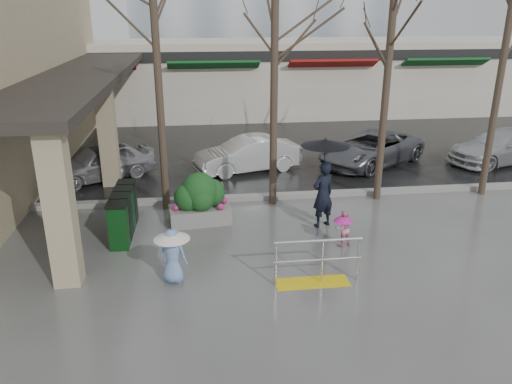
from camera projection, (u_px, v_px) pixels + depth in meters
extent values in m
plane|color=#51514F|center=(246.00, 260.00, 11.75)|extent=(120.00, 120.00, 0.00)
cube|color=black|center=(210.00, 102.00, 32.25)|extent=(120.00, 36.00, 0.01)
cube|color=gray|center=(232.00, 198.00, 15.45)|extent=(120.00, 0.30, 0.15)
cube|color=#2D2823|center=(84.00, 69.00, 17.40)|extent=(2.80, 18.00, 0.25)
cube|color=tan|center=(60.00, 207.00, 10.22)|extent=(0.55, 0.55, 3.50)
cube|color=tan|center=(108.00, 134.00, 16.28)|extent=(0.55, 0.55, 3.50)
cube|color=beige|center=(247.00, 77.00, 28.08)|extent=(34.00, 6.00, 4.00)
cube|color=maroon|center=(89.00, 70.00, 24.14)|extent=(4.50, 1.68, 0.87)
cube|color=#0F4C1E|center=(213.00, 68.00, 24.85)|extent=(4.50, 1.68, 0.87)
cube|color=maroon|center=(331.00, 66.00, 25.56)|extent=(4.50, 1.68, 0.87)
cube|color=#0F4C1E|center=(441.00, 65.00, 26.27)|extent=(4.50, 1.68, 0.87)
cube|color=black|center=(253.00, 56.00, 24.90)|extent=(34.00, 0.35, 0.50)
cube|color=yellow|center=(312.00, 282.00, 10.78)|extent=(1.60, 0.50, 0.02)
cylinder|color=silver|center=(276.00, 264.00, 10.52)|extent=(0.05, 0.05, 1.00)
cylinder|color=silver|center=(322.00, 262.00, 10.64)|extent=(0.05, 0.05, 1.00)
cylinder|color=silver|center=(358.00, 259.00, 10.73)|extent=(0.05, 0.05, 1.00)
cylinder|color=silver|center=(318.00, 241.00, 10.45)|extent=(1.90, 0.06, 0.06)
cylinder|color=silver|center=(318.00, 260.00, 10.61)|extent=(1.90, 0.04, 0.04)
cylinder|color=#382B21|center=(159.00, 93.00, 13.70)|extent=(0.22, 0.22, 6.80)
cylinder|color=#382B21|center=(274.00, 88.00, 14.05)|extent=(0.22, 0.22, 7.00)
cylinder|color=#382B21|center=(386.00, 94.00, 14.52)|extent=(0.22, 0.22, 6.50)
cylinder|color=#382B21|center=(500.00, 80.00, 14.82)|extent=(0.22, 0.22, 7.20)
imported|color=black|center=(323.00, 194.00, 13.35)|extent=(0.78, 0.67, 1.82)
cylinder|color=black|center=(325.00, 161.00, 13.03)|extent=(0.02, 0.02, 1.15)
cone|color=black|center=(326.00, 143.00, 12.86)|extent=(1.29, 1.29, 0.18)
sphere|color=black|center=(326.00, 139.00, 12.82)|extent=(0.05, 0.05, 0.05)
imported|color=pink|center=(343.00, 228.00, 12.35)|extent=(0.52, 0.45, 0.93)
cylinder|color=black|center=(343.00, 222.00, 12.29)|extent=(0.02, 0.02, 0.40)
cone|color=#D121A1|center=(344.00, 218.00, 12.25)|extent=(0.50, 0.50, 0.18)
sphere|color=black|center=(344.00, 214.00, 12.21)|extent=(0.05, 0.05, 0.05)
imported|color=#7196CA|center=(173.00, 256.00, 10.64)|extent=(0.70, 0.56, 1.23)
cylinder|color=black|center=(172.00, 244.00, 10.54)|extent=(0.02, 0.02, 0.58)
cone|color=white|center=(172.00, 235.00, 10.47)|extent=(0.78, 0.78, 0.18)
sphere|color=black|center=(171.00, 230.00, 10.44)|extent=(0.05, 0.05, 0.05)
cube|color=slate|center=(200.00, 215.00, 13.78)|extent=(1.74, 1.00, 0.46)
ellipsoid|color=#123814|center=(199.00, 191.00, 13.55)|extent=(1.01, 0.91, 1.06)
sphere|color=#123814|center=(187.00, 198.00, 13.47)|extent=(0.73, 0.73, 0.73)
sphere|color=#123814|center=(211.00, 193.00, 13.75)|extent=(0.77, 0.77, 0.77)
cube|color=#0E3D14|center=(119.00, 227.00, 12.21)|extent=(0.46, 0.46, 1.10)
cube|color=black|center=(116.00, 205.00, 12.00)|extent=(0.49, 0.49, 0.08)
cube|color=black|center=(122.00, 219.00, 12.72)|extent=(0.46, 0.46, 1.10)
cube|color=black|center=(120.00, 197.00, 12.51)|extent=(0.49, 0.49, 0.08)
cube|color=#0D3C1D|center=(125.00, 210.00, 13.23)|extent=(0.46, 0.46, 1.10)
cube|color=black|center=(123.00, 189.00, 13.03)|extent=(0.49, 0.49, 0.08)
cube|color=black|center=(128.00, 203.00, 13.74)|extent=(0.46, 0.46, 1.10)
cube|color=black|center=(126.00, 183.00, 13.54)|extent=(0.49, 0.49, 0.08)
imported|color=#A09FA4|center=(101.00, 162.00, 17.20)|extent=(3.95, 3.14, 1.26)
imported|color=white|center=(248.00, 154.00, 18.09)|extent=(4.04, 2.35, 1.26)
imported|color=slate|center=(371.00, 148.00, 18.88)|extent=(4.93, 4.26, 1.26)
imported|color=#B8B9BD|center=(501.00, 146.00, 19.15)|extent=(4.66, 2.90, 1.26)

